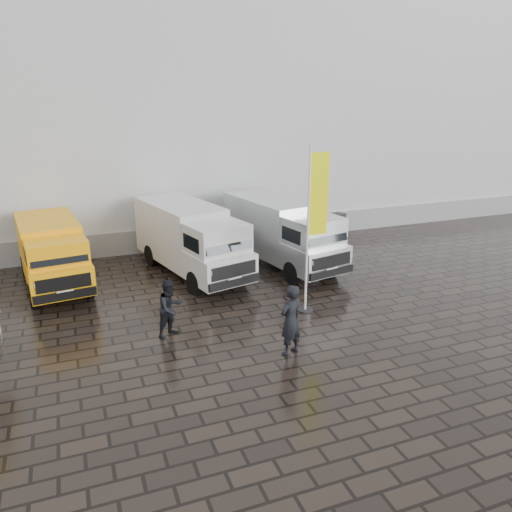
{
  "coord_description": "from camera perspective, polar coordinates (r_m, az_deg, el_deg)",
  "views": [
    {
      "loc": [
        -5.83,
        -12.67,
        6.53
      ],
      "look_at": [
        -0.17,
        2.2,
        1.27
      ],
      "focal_mm": 35.0,
      "sensor_mm": 36.0,
      "label": 1
    }
  ],
  "objects": [
    {
      "name": "ground",
      "position": [
        15.4,
        3.54,
        -6.85
      ],
      "size": [
        120.0,
        120.0,
        0.0
      ],
      "primitive_type": "plane",
      "color": "black",
      "rests_on": "ground"
    },
    {
      "name": "exhibition_hall",
      "position": [
        29.72,
        -5.8,
        17.18
      ],
      "size": [
        44.0,
        16.0,
        12.0
      ],
      "primitive_type": "cube",
      "color": "silver",
      "rests_on": "ground"
    },
    {
      "name": "hall_plinth",
      "position": [
        22.87,
        -0.03,
        2.99
      ],
      "size": [
        44.0,
        0.15,
        1.0
      ],
      "primitive_type": "cube",
      "color": "gray",
      "rests_on": "ground"
    },
    {
      "name": "van_yellow",
      "position": [
        18.62,
        -22.23,
        0.06
      ],
      "size": [
        2.51,
        5.14,
        2.28
      ],
      "primitive_type": null,
      "rotation": [
        0.0,
        0.0,
        0.13
      ],
      "color": "#FFA60D",
      "rests_on": "ground"
    },
    {
      "name": "van_white",
      "position": [
        18.59,
        -7.41,
        1.71
      ],
      "size": [
        3.32,
        6.19,
        2.55
      ],
      "primitive_type": null,
      "rotation": [
        0.0,
        0.0,
        0.24
      ],
      "color": "silver",
      "rests_on": "ground"
    },
    {
      "name": "van_silver",
      "position": [
        19.43,
        3.02,
        2.53
      ],
      "size": [
        3.1,
        6.11,
        2.53
      ],
      "primitive_type": null,
      "rotation": [
        0.0,
        0.0,
        0.21
      ],
      "color": "silver",
      "rests_on": "ground"
    },
    {
      "name": "flagpole",
      "position": [
        14.96,
        6.6,
        3.92
      ],
      "size": [
        0.88,
        0.5,
        5.09
      ],
      "color": "black",
      "rests_on": "ground"
    },
    {
      "name": "wheelie_bin",
      "position": [
        24.03,
        9.19,
        3.59
      ],
      "size": [
        0.75,
        0.75,
        1.06
      ],
      "primitive_type": "cube",
      "rotation": [
        0.0,
        0.0,
        0.19
      ],
      "color": "black",
      "rests_on": "ground"
    },
    {
      "name": "person_front",
      "position": [
        12.9,
        3.96,
        -7.34
      ],
      "size": [
        0.83,
        0.71,
        1.92
      ],
      "primitive_type": "imported",
      "rotation": [
        0.0,
        0.0,
        3.56
      ],
      "color": "black",
      "rests_on": "ground"
    },
    {
      "name": "person_tent",
      "position": [
        14.08,
        -9.75,
        -5.9
      ],
      "size": [
        1.01,
        0.94,
        1.65
      ],
      "primitive_type": "imported",
      "rotation": [
        0.0,
        0.0,
        0.53
      ],
      "color": "black",
      "rests_on": "ground"
    }
  ]
}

